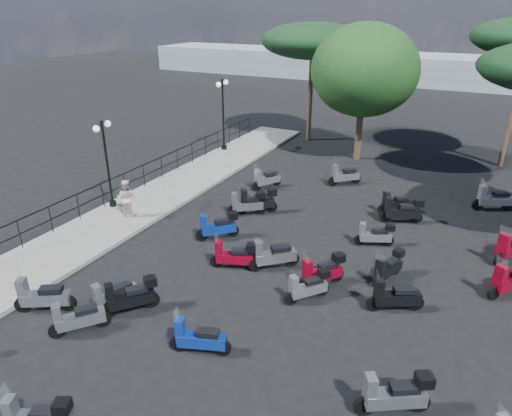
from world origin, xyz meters
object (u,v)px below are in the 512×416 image
at_px(scooter_2, 114,297).
at_px(scooter_17, 396,203).
at_px(broadleaf_tree, 365,70).
at_px(scooter_16, 375,235).
at_px(scooter_10, 257,202).
at_px(scooter_13, 198,339).
at_px(scooter_23, 402,211).
at_px(lamp_post_1, 107,159).
at_px(scooter_3, 218,227).
at_px(scooter_14, 234,256).
at_px(lamp_post_2, 223,110).
at_px(scooter_9, 273,256).
at_px(scooter_8, 77,319).
at_px(scooter_11, 344,176).
at_px(scooter_27, 510,281).
at_px(scooter_29, 493,199).
at_px(pine_2, 313,41).
at_px(scooter_21, 322,272).
at_px(pedestrian_far, 126,198).
at_px(scooter_15, 308,287).
at_px(scooter_5, 266,179).
at_px(scooter_7, 130,297).
at_px(scooter_28, 509,247).
at_px(scooter_19, 394,395).
at_px(scooter_1, 43,297).
at_px(scooter_20, 394,297).
at_px(scooter_22, 388,268).
at_px(scooter_4, 247,204).

height_order(scooter_2, scooter_17, scooter_2).
bearing_deg(scooter_2, broadleaf_tree, -74.94).
relative_size(scooter_2, scooter_16, 1.12).
relative_size(scooter_10, scooter_13, 0.97).
xyz_separation_m(scooter_10, scooter_23, (5.69, 1.83, -0.01)).
height_order(lamp_post_1, scooter_23, lamp_post_1).
relative_size(scooter_3, scooter_14, 0.87).
bearing_deg(lamp_post_2, scooter_9, -56.69).
height_order(scooter_8, scooter_11, scooter_11).
distance_m(scooter_27, scooter_29, 6.81).
distance_m(scooter_23, pine_2, 14.00).
bearing_deg(scooter_13, scooter_17, -33.58).
height_order(scooter_17, scooter_21, scooter_21).
bearing_deg(pedestrian_far, scooter_15, 144.06).
bearing_deg(scooter_2, scooter_5, -65.61).
height_order(scooter_7, scooter_28, scooter_28).
relative_size(scooter_7, pine_2, 0.19).
bearing_deg(lamp_post_2, scooter_16, -39.17).
bearing_deg(scooter_11, scooter_19, 158.05).
bearing_deg(scooter_19, scooter_15, 14.53).
bearing_deg(scooter_1, scooter_13, -113.67).
distance_m(scooter_11, scooter_15, 10.05).
xyz_separation_m(lamp_post_1, scooter_15, (10.05, -2.47, -1.85)).
bearing_deg(scooter_10, scooter_20, -160.54).
bearing_deg(scooter_11, scooter_22, 163.13).
bearing_deg(scooter_1, scooter_3, -49.52).
height_order(scooter_1, scooter_3, scooter_1).
relative_size(scooter_3, scooter_4, 0.95).
xyz_separation_m(scooter_11, scooter_17, (2.96, -2.24, -0.04)).
distance_m(scooter_9, scooter_19, 6.48).
bearing_deg(broadleaf_tree, scooter_4, -102.13).
bearing_deg(scooter_5, scooter_4, 130.48).
height_order(scooter_3, scooter_23, scooter_23).
relative_size(scooter_8, scooter_16, 0.97).
height_order(scooter_2, scooter_5, scooter_5).
bearing_deg(scooter_9, scooter_15, -166.75).
xyz_separation_m(scooter_1, scooter_5, (1.54, 11.72, -0.02)).
bearing_deg(scooter_29, scooter_17, 93.44).
height_order(scooter_9, scooter_20, scooter_9).
bearing_deg(scooter_4, lamp_post_2, -0.67).
height_order(lamp_post_2, scooter_23, lamp_post_2).
bearing_deg(scooter_3, scooter_15, -160.79).
xyz_separation_m(scooter_3, pine_2, (-1.93, 14.65, 5.68)).
distance_m(scooter_1, broadleaf_tree, 19.28).
bearing_deg(scooter_20, scooter_16, -7.39).
bearing_deg(scooter_28, scooter_5, 13.16).
distance_m(scooter_11, scooter_17, 3.71).
height_order(scooter_13, scooter_19, scooter_19).
bearing_deg(scooter_28, scooter_3, 43.53).
relative_size(scooter_2, pine_2, 0.21).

